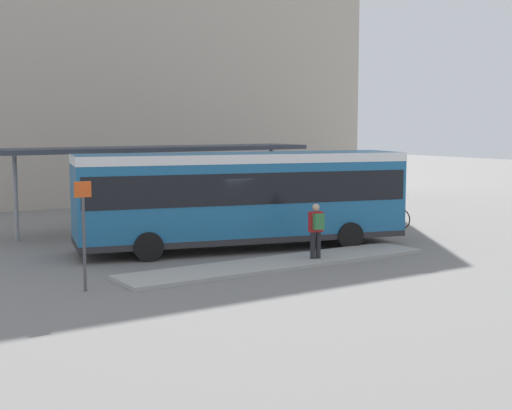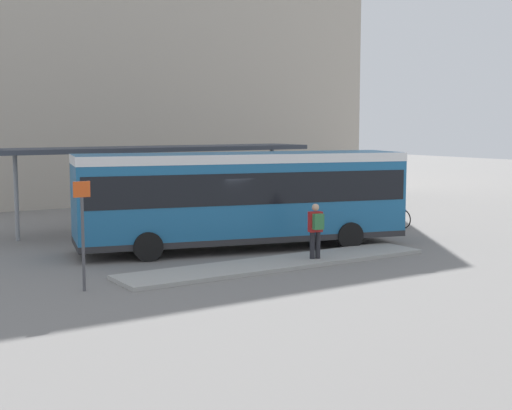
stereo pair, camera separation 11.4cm
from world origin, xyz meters
name	(u,v)px [view 2 (the right image)]	position (x,y,z in m)	size (l,w,h in m)	color
ground_plane	(242,249)	(0.00, 0.00, 0.00)	(120.00, 120.00, 0.00)	slate
curb_island	(279,263)	(-0.58, -3.04, 0.06)	(10.16, 1.80, 0.12)	#9E9E99
city_bus	(242,193)	(0.01, 0.00, 1.90)	(11.42, 5.19, 3.26)	#1E6093
pedestrian_waiting	(316,227)	(0.61, -3.31, 1.09)	(0.45, 0.49, 1.69)	#232328
bicycle_blue	(395,217)	(8.09, 1.08, 0.39)	(0.48, 1.79, 0.77)	black
bicycle_yellow	(386,215)	(8.32, 1.85, 0.37)	(0.48, 1.72, 0.74)	black
bicycle_white	(371,214)	(8.18, 2.61, 0.36)	(0.48, 1.67, 0.72)	black
station_shelter	(157,150)	(-0.42, 5.85, 3.20)	(13.15, 2.58, 3.34)	#383D47
potted_planter_near_shelter	(292,210)	(4.37, 3.24, 0.73)	(0.94, 0.94, 1.41)	slate
potted_planter_far_side	(247,213)	(2.27, 3.35, 0.73)	(0.88, 0.88, 1.39)	slate
platform_sign	(83,230)	(-6.65, -3.11, 1.56)	(0.44, 0.08, 2.80)	#4C4C51
station_building	(134,44)	(5.24, 21.17, 9.14)	(25.69, 12.54, 18.29)	#B2A899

